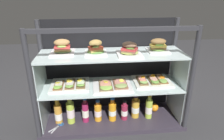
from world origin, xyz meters
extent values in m
cube|color=#323134|center=(0.00, 0.00, -0.01)|extent=(6.00, 6.00, 0.02)
cube|color=#342E3A|center=(0.00, 0.00, 0.02)|extent=(1.28, 0.44, 0.04)
cylinder|color=#333338|center=(-0.62, -0.20, 0.46)|extent=(0.04, 0.04, 0.92)
cylinder|color=#333338|center=(0.62, -0.20, 0.46)|extent=(0.04, 0.04, 0.92)
cylinder|color=#333338|center=(-0.62, 0.20, 0.46)|extent=(0.04, 0.04, 0.92)
cylinder|color=#333338|center=(0.62, 0.20, 0.46)|extent=(0.04, 0.04, 0.92)
cube|color=#333338|center=(0.00, -0.20, 0.90)|extent=(1.24, 0.03, 0.03)
cube|color=black|center=(0.00, 0.21, 0.48)|extent=(1.20, 0.01, 0.88)
cube|color=silver|center=(-0.60, 0.00, 0.20)|extent=(0.01, 0.36, 0.32)
cube|color=silver|center=(0.60, 0.00, 0.20)|extent=(0.01, 0.36, 0.32)
cube|color=silver|center=(0.00, 0.00, 0.37)|extent=(1.22, 0.38, 0.01)
cube|color=silver|center=(-0.60, 0.00, 0.51)|extent=(0.01, 0.36, 0.28)
cube|color=silver|center=(0.60, 0.00, 0.51)|extent=(0.01, 0.36, 0.28)
cube|color=silver|center=(0.00, 0.00, 0.66)|extent=(1.22, 0.38, 0.01)
cube|color=white|center=(-0.41, 0.05, 0.67)|extent=(0.20, 0.20, 0.01)
ellipsoid|color=#62864A|center=(-0.41, 0.05, 0.69)|extent=(0.15, 0.12, 0.01)
cube|color=tan|center=(-0.41, 0.05, 0.70)|extent=(0.13, 0.09, 0.02)
cube|color=#D1423F|center=(-0.41, 0.05, 0.72)|extent=(0.13, 0.09, 0.02)
ellipsoid|color=#95C556|center=(-0.41, 0.02, 0.73)|extent=(0.08, 0.03, 0.02)
ellipsoid|color=#AD804D|center=(-0.41, 0.05, 0.76)|extent=(0.13, 0.09, 0.06)
cube|color=white|center=(-0.13, 0.01, 0.67)|extent=(0.18, 0.18, 0.01)
ellipsoid|color=#70B251|center=(-0.13, 0.01, 0.69)|extent=(0.14, 0.12, 0.01)
cube|color=tan|center=(-0.13, 0.01, 0.70)|extent=(0.12, 0.10, 0.02)
cube|color=#C2482D|center=(-0.13, 0.01, 0.72)|extent=(0.13, 0.11, 0.02)
ellipsoid|color=#789D46|center=(-0.13, -0.02, 0.73)|extent=(0.07, 0.05, 0.02)
ellipsoid|color=#A58446|center=(-0.13, 0.01, 0.76)|extent=(0.13, 0.11, 0.06)
cube|color=white|center=(0.13, -0.05, 0.67)|extent=(0.20, 0.20, 0.01)
ellipsoid|color=#98AF52|center=(0.13, -0.05, 0.69)|extent=(0.15, 0.12, 0.02)
cube|color=#926A4F|center=(0.13, -0.05, 0.70)|extent=(0.14, 0.13, 0.02)
cube|color=#CA3B3C|center=(0.13, -0.05, 0.72)|extent=(0.15, 0.14, 0.02)
ellipsoid|color=#5C8734|center=(0.13, -0.09, 0.73)|extent=(0.08, 0.06, 0.01)
ellipsoid|color=brown|center=(0.13, -0.05, 0.75)|extent=(0.15, 0.14, 0.05)
cube|color=white|center=(0.40, 0.03, 0.67)|extent=(0.17, 0.17, 0.01)
ellipsoid|color=#95CB62|center=(0.40, 0.03, 0.69)|extent=(0.13, 0.11, 0.02)
cube|color=olive|center=(0.40, 0.03, 0.70)|extent=(0.13, 0.09, 0.02)
cube|color=#EDCB4E|center=(0.40, 0.03, 0.72)|extent=(0.13, 0.09, 0.02)
ellipsoid|color=#93D558|center=(0.40, -0.01, 0.73)|extent=(0.08, 0.03, 0.01)
ellipsoid|color=brown|center=(0.40, 0.03, 0.75)|extent=(0.14, 0.09, 0.05)
cube|color=white|center=(-0.37, 0.03, 0.38)|extent=(0.33, 0.27, 0.02)
cube|color=brown|center=(-0.46, 0.01, 0.40)|extent=(0.08, 0.18, 0.01)
ellipsoid|color=#85BD47|center=(-0.46, -0.05, 0.41)|extent=(0.09, 0.11, 0.02)
ellipsoid|color=beige|center=(-0.46, 0.01, 0.41)|extent=(0.06, 0.14, 0.02)
cylinder|color=yellow|center=(-0.47, 0.01, 0.42)|extent=(0.05, 0.05, 0.02)
cube|color=brown|center=(-0.36, 0.02, 0.40)|extent=(0.08, 0.20, 0.01)
ellipsoid|color=#96CA59|center=(-0.36, -0.04, 0.41)|extent=(0.07, 0.10, 0.03)
ellipsoid|color=silver|center=(-0.36, 0.02, 0.41)|extent=(0.06, 0.16, 0.02)
cylinder|color=yellow|center=(-0.37, 0.04, 0.42)|extent=(0.07, 0.07, 0.02)
cube|color=brown|center=(-0.27, 0.01, 0.40)|extent=(0.08, 0.18, 0.01)
ellipsoid|color=#97D05A|center=(-0.27, -0.04, 0.41)|extent=(0.08, 0.10, 0.04)
ellipsoid|color=#DFF0C1|center=(-0.27, 0.01, 0.41)|extent=(0.06, 0.15, 0.01)
cylinder|color=yellow|center=(-0.28, 0.04, 0.42)|extent=(0.06, 0.06, 0.02)
cube|color=white|center=(0.00, -0.02, 0.38)|extent=(0.33, 0.27, 0.01)
cube|color=brown|center=(-0.06, -0.03, 0.39)|extent=(0.11, 0.21, 0.01)
ellipsoid|color=#9FCD59|center=(-0.06, -0.09, 0.40)|extent=(0.12, 0.12, 0.02)
ellipsoid|color=#F19E82|center=(-0.06, -0.03, 0.41)|extent=(0.10, 0.17, 0.02)
cylinder|color=yellow|center=(-0.06, -0.01, 0.42)|extent=(0.06, 0.06, 0.01)
cube|color=brown|center=(0.07, -0.02, 0.39)|extent=(0.11, 0.19, 0.01)
ellipsoid|color=#A0B968|center=(0.07, -0.08, 0.41)|extent=(0.12, 0.12, 0.02)
ellipsoid|color=#E79481|center=(0.07, -0.02, 0.41)|extent=(0.10, 0.15, 0.01)
cylinder|color=yellow|center=(0.08, -0.01, 0.42)|extent=(0.05, 0.05, 0.02)
cube|color=white|center=(0.37, 0.03, 0.38)|extent=(0.33, 0.27, 0.02)
cube|color=brown|center=(0.27, 0.02, 0.40)|extent=(0.08, 0.18, 0.02)
ellipsoid|color=#9FD06B|center=(0.27, -0.03, 0.41)|extent=(0.07, 0.10, 0.03)
ellipsoid|color=#F69579|center=(0.27, 0.02, 0.41)|extent=(0.06, 0.15, 0.02)
cylinder|color=orange|center=(0.28, 0.04, 0.43)|extent=(0.05, 0.05, 0.01)
cube|color=brown|center=(0.38, 0.02, 0.40)|extent=(0.08, 0.18, 0.02)
ellipsoid|color=#75A947|center=(0.38, -0.03, 0.41)|extent=(0.07, 0.09, 0.02)
ellipsoid|color=#EBA98D|center=(0.38, 0.02, 0.41)|extent=(0.06, 0.14, 0.02)
cylinder|color=orange|center=(0.38, 0.04, 0.43)|extent=(0.06, 0.06, 0.02)
cube|color=brown|center=(0.46, 0.04, 0.40)|extent=(0.08, 0.20, 0.01)
ellipsoid|color=#8CBA55|center=(0.46, -0.02, 0.41)|extent=(0.09, 0.11, 0.02)
ellipsoid|color=#EAA479|center=(0.46, 0.04, 0.41)|extent=(0.06, 0.16, 0.01)
cylinder|color=orange|center=(0.46, 0.03, 0.42)|extent=(0.06, 0.06, 0.01)
cylinder|color=gold|center=(-0.48, -0.02, 0.13)|extent=(0.07, 0.07, 0.18)
cylinder|color=white|center=(-0.48, -0.02, 0.11)|extent=(0.07, 0.07, 0.07)
cylinder|color=gold|center=(-0.48, -0.02, 0.24)|extent=(0.04, 0.04, 0.05)
cylinder|color=gold|center=(-0.48, -0.02, 0.28)|extent=(0.04, 0.04, 0.02)
cylinder|color=#B1CD42|center=(-0.37, -0.03, 0.14)|extent=(0.07, 0.07, 0.20)
cylinder|color=silver|center=(-0.37, -0.03, 0.14)|extent=(0.07, 0.07, 0.08)
cylinder|color=#B6D447|center=(-0.37, -0.03, 0.26)|extent=(0.04, 0.04, 0.04)
cylinder|color=gold|center=(-0.37, -0.03, 0.28)|extent=(0.04, 0.04, 0.01)
cylinder|color=#9F1F4C|center=(-0.24, -0.03, 0.13)|extent=(0.06, 0.06, 0.19)
cylinder|color=white|center=(-0.24, -0.03, 0.12)|extent=(0.06, 0.06, 0.07)
cylinder|color=#992942|center=(-0.24, -0.03, 0.24)|extent=(0.03, 0.03, 0.04)
cylinder|color=#286CB6|center=(-0.24, -0.03, 0.27)|extent=(0.03, 0.03, 0.01)
cylinder|color=orange|center=(-0.13, -0.03, 0.12)|extent=(0.07, 0.07, 0.16)
cylinder|color=white|center=(-0.13, -0.03, 0.12)|extent=(0.07, 0.07, 0.06)
cylinder|color=orange|center=(-0.13, -0.03, 0.21)|extent=(0.03, 0.03, 0.04)
cylinder|color=#326DB4|center=(-0.13, -0.03, 0.24)|extent=(0.04, 0.04, 0.01)
cylinder|color=orange|center=(0.00, -0.03, 0.12)|extent=(0.07, 0.07, 0.17)
cylinder|color=white|center=(0.00, -0.03, 0.12)|extent=(0.07, 0.07, 0.05)
cylinder|color=orange|center=(0.00, -0.03, 0.23)|extent=(0.03, 0.03, 0.05)
cylinder|color=#266DB5|center=(0.00, -0.03, 0.26)|extent=(0.04, 0.04, 0.01)
cylinder|color=maroon|center=(0.11, -0.03, 0.11)|extent=(0.06, 0.06, 0.15)
cylinder|color=silver|center=(0.11, -0.03, 0.11)|extent=(0.06, 0.06, 0.05)
cylinder|color=maroon|center=(0.11, -0.03, 0.20)|extent=(0.03, 0.03, 0.03)
cylinder|color=black|center=(0.11, -0.03, 0.23)|extent=(0.04, 0.04, 0.01)
cylinder|color=gold|center=(0.22, -0.01, 0.13)|extent=(0.07, 0.07, 0.18)
cylinder|color=white|center=(0.22, -0.01, 0.12)|extent=(0.07, 0.07, 0.06)
cylinder|color=gold|center=(0.22, -0.01, 0.23)|extent=(0.03, 0.03, 0.03)
cylinder|color=black|center=(0.22, -0.01, 0.26)|extent=(0.04, 0.04, 0.01)
cylinder|color=#B1CD46|center=(0.34, -0.03, 0.13)|extent=(0.06, 0.06, 0.18)
cylinder|color=white|center=(0.34, -0.03, 0.12)|extent=(0.06, 0.06, 0.07)
cylinder|color=#C0D353|center=(0.34, -0.03, 0.24)|extent=(0.03, 0.03, 0.04)
cylinder|color=gold|center=(0.34, -0.03, 0.27)|extent=(0.04, 0.04, 0.01)
sphere|color=orange|center=(0.43, 0.06, 0.08)|extent=(0.08, 0.08, 0.08)
cube|color=silver|center=(-0.51, -0.13, 0.04)|extent=(0.05, 0.10, 0.00)
torus|color=#265D9D|center=(-0.47, -0.05, 0.04)|extent=(0.06, 0.06, 0.01)
cube|color=silver|center=(-0.52, -0.12, 0.04)|extent=(0.08, 0.08, 0.00)
torus|color=#265799|center=(-0.46, -0.06, 0.04)|extent=(0.06, 0.06, 0.01)
cylinder|color=silver|center=(-0.49, -0.10, 0.04)|extent=(0.01, 0.01, 0.01)
camera|label=1|loc=(-0.17, -1.60, 1.18)|focal=32.77mm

